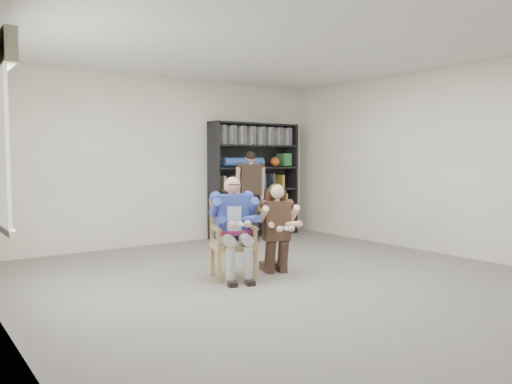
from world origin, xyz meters
TOP-DOWN VIEW (x-y plane):
  - room_shell at (0.00, 0.00)m, footprint 6.00×7.00m
  - floor at (0.00, 0.00)m, footprint 6.00×7.00m
  - armchair at (-0.43, 0.75)m, footprint 0.70×0.69m
  - seated_man at (-0.43, 0.75)m, footprint 0.76×0.88m
  - kneeling_woman at (0.15, 0.63)m, footprint 0.71×0.88m
  - bookshelf at (1.70, 3.28)m, footprint 1.80×0.38m
  - standing_man at (1.25, 2.77)m, footprint 0.55×0.43m

SIDE VIEW (x-z plane):
  - floor at x=0.00m, z-range -0.01..0.01m
  - armchair at x=-0.43m, z-range 0.00..0.96m
  - kneeling_woman at x=0.15m, z-range 0.00..1.14m
  - seated_man at x=-0.43m, z-range 0.00..1.24m
  - standing_man at x=1.25m, z-range 0.00..1.58m
  - bookshelf at x=1.70m, z-range 0.00..2.10m
  - room_shell at x=0.00m, z-range 0.00..2.80m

